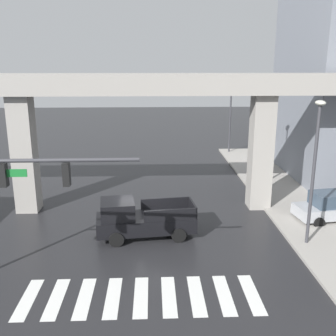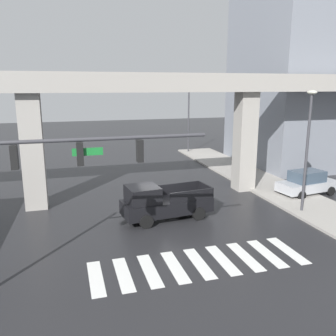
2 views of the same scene
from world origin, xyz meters
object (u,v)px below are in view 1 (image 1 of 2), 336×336
street_lamp_mid_block (262,126)px  sedan_silver (332,207)px  street_lamp_near_corner (315,157)px  pickup_truck (140,219)px  street_lamp_far_north (231,108)px

street_lamp_mid_block → sedan_silver: bearing=-66.8°
sedan_silver → street_lamp_near_corner: street_lamp_near_corner is taller
pickup_truck → street_lamp_near_corner: (8.39, -1.30, 3.57)m
street_lamp_near_corner → street_lamp_far_north: same height
pickup_truck → street_lamp_far_north: size_ratio=0.73×
sedan_silver → street_lamp_far_north: street_lamp_far_north is taller
street_lamp_near_corner → street_lamp_mid_block: 9.20m
pickup_truck → street_lamp_far_north: 21.32m
street_lamp_mid_block → pickup_truck: bearing=-136.7°
street_lamp_near_corner → street_lamp_far_north: bearing=90.0°
pickup_truck → street_lamp_mid_block: bearing=43.3°
sedan_silver → street_lamp_near_corner: (-2.63, -3.05, 3.70)m
street_lamp_near_corner → street_lamp_far_north: size_ratio=1.00×
pickup_truck → street_lamp_near_corner: street_lamp_near_corner is taller
pickup_truck → sedan_silver: (11.02, 1.75, -0.14)m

